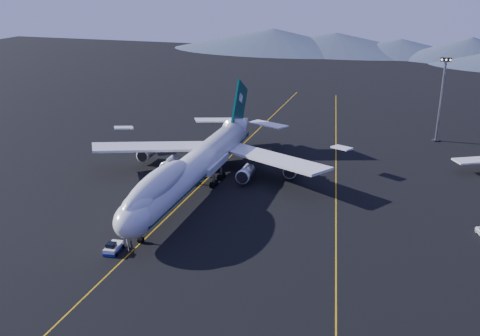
% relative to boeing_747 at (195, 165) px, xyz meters
% --- Properties ---
extents(ground, '(500.00, 500.00, 0.00)m').
position_rel_boeing_747_xyz_m(ground, '(-0.00, -0.03, -5.81)').
color(ground, black).
rests_on(ground, ground).
extents(taxiway_line_main, '(0.25, 220.00, 0.01)m').
position_rel_boeing_747_xyz_m(taxiway_line_main, '(-0.00, -0.03, -5.80)').
color(taxiway_line_main, '#C48F0B').
rests_on(taxiway_line_main, ground).
extents(taxiway_line_side, '(28.08, 198.09, 0.01)m').
position_rel_boeing_747_xyz_m(taxiway_line_side, '(30.00, 9.97, -5.80)').
color(taxiway_line_side, '#C48F0B').
rests_on(taxiway_line_side, ground).
extents(boeing_747, '(59.62, 72.43, 19.37)m').
position_rel_boeing_747_xyz_m(boeing_747, '(0.00, 0.00, 0.00)').
color(boeing_747, silver).
rests_on(boeing_747, ground).
extents(pushback_tug, '(2.90, 4.57, 1.89)m').
position_rel_boeing_747_xyz_m(pushback_tug, '(-3.00, -30.95, -5.22)').
color(pushback_tug, silver).
rests_on(pushback_tug, ground).
extents(floodlight_mast, '(2.96, 2.22, 23.99)m').
position_rel_boeing_747_xyz_m(floodlight_mast, '(52.44, 55.65, 6.34)').
color(floodlight_mast, black).
rests_on(floodlight_mast, ground).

